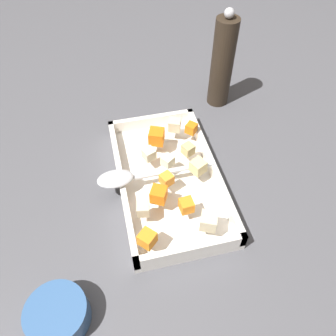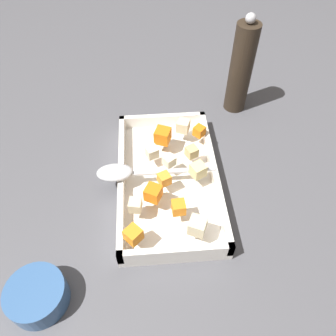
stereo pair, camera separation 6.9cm
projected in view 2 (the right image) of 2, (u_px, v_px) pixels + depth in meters
ground_plane at (173, 177)px, 0.75m from camera, size 4.00×4.00×0.00m
baking_dish at (168, 181)px, 0.72m from camera, size 0.37×0.21×0.05m
carrot_chunk_near_spoon at (133, 235)px, 0.58m from camera, size 0.04×0.04×0.03m
carrot_chunk_heap_top at (163, 136)px, 0.74m from camera, size 0.04×0.04×0.03m
carrot_chunk_back_center at (199, 131)px, 0.76m from camera, size 0.03×0.03×0.02m
carrot_chunk_rim_edge at (153, 193)px, 0.64m from camera, size 0.04×0.04×0.03m
carrot_chunk_heap_side at (180, 207)px, 0.62m from camera, size 0.03×0.03×0.03m
carrot_chunk_center at (164, 179)px, 0.67m from camera, size 0.03×0.03×0.02m
potato_chunk_mid_left at (169, 160)px, 0.70m from camera, size 0.03×0.03×0.02m
potato_chunk_corner_se at (135, 205)px, 0.63m from camera, size 0.03×0.03×0.02m
potato_chunk_front_center at (197, 226)px, 0.59m from camera, size 0.04×0.04×0.03m
potato_chunk_near_left at (192, 152)px, 0.72m from camera, size 0.03×0.03×0.02m
potato_chunk_far_right at (183, 126)px, 0.77m from camera, size 0.04×0.04×0.03m
potato_chunk_mid_right at (198, 170)px, 0.68m from camera, size 0.04×0.04×0.03m
potato_chunk_corner_nw at (152, 152)px, 0.72m from camera, size 0.03×0.03×0.02m
serving_spoon at (121, 172)px, 0.68m from camera, size 0.05×0.25×0.02m
pepper_mill at (241, 69)px, 0.82m from camera, size 0.06×0.06×0.26m
small_prep_bowl at (37, 296)px, 0.55m from camera, size 0.10×0.10×0.05m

